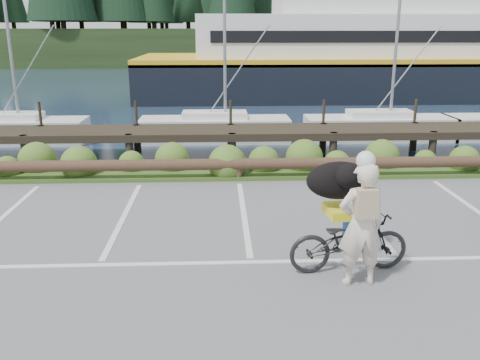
% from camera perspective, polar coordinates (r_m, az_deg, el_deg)
% --- Properties ---
extents(ground, '(72.00, 72.00, 0.00)m').
position_cam_1_polar(ground, '(9.29, 1.07, -8.15)').
color(ground, '#5A5A5C').
extents(harbor_backdrop, '(170.00, 160.00, 30.00)m').
position_cam_1_polar(harbor_backdrop, '(86.93, -1.93, 13.99)').
color(harbor_backdrop, '#1B2B42').
rests_on(harbor_backdrop, ground).
extents(vegetation_strip, '(34.00, 1.60, 0.10)m').
position_cam_1_polar(vegetation_strip, '(14.26, -0.24, 0.96)').
color(vegetation_strip, '#3D5B21').
rests_on(vegetation_strip, ground).
extents(log_rail, '(32.00, 0.30, 0.60)m').
position_cam_1_polar(log_rail, '(13.60, -0.12, -0.03)').
color(log_rail, '#443021').
rests_on(log_rail, ground).
extents(bicycle, '(2.06, 0.88, 1.05)m').
position_cam_1_polar(bicycle, '(8.63, 12.13, -6.73)').
color(bicycle, black).
rests_on(bicycle, ground).
extents(cyclist, '(0.77, 0.54, 2.00)m').
position_cam_1_polar(cyclist, '(8.05, 13.44, -4.91)').
color(cyclist, silver).
rests_on(cyclist, ground).
extents(dog, '(0.67, 1.20, 0.66)m').
position_cam_1_polar(dog, '(8.91, 11.08, -0.05)').
color(dog, black).
rests_on(dog, bicycle).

